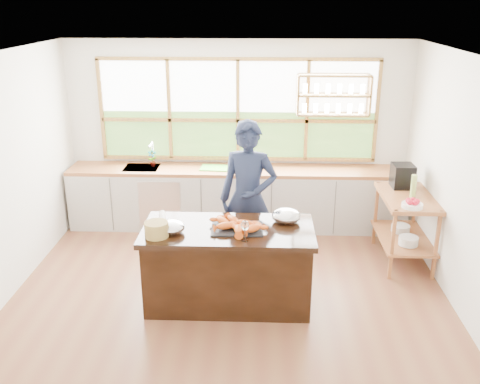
# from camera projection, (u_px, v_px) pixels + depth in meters

# --- Properties ---
(ground_plane) EXTENTS (5.00, 5.00, 0.00)m
(ground_plane) POSITION_uv_depth(u_px,v_px,m) (230.00, 292.00, 6.24)
(ground_plane) COLOR brown
(room_shell) EXTENTS (5.02, 4.52, 2.71)m
(room_shell) POSITION_uv_depth(u_px,v_px,m) (233.00, 135.00, 6.12)
(room_shell) COLOR silver
(room_shell) RESTS_ON ground_plane
(back_counter) EXTENTS (4.90, 0.63, 0.90)m
(back_counter) POSITION_uv_depth(u_px,v_px,m) (236.00, 197.00, 7.91)
(back_counter) COLOR beige
(back_counter) RESTS_ON ground_plane
(right_shelf_unit) EXTENTS (0.62, 1.10, 0.90)m
(right_shelf_unit) POSITION_uv_depth(u_px,v_px,m) (405.00, 218.00, 6.79)
(right_shelf_unit) COLOR #A0572B
(right_shelf_unit) RESTS_ON ground_plane
(island) EXTENTS (1.85, 0.90, 0.90)m
(island) POSITION_uv_depth(u_px,v_px,m) (228.00, 265.00, 5.90)
(island) COLOR black
(island) RESTS_ON ground_plane
(cook) EXTENTS (0.76, 0.56, 1.91)m
(cook) POSITION_uv_depth(u_px,v_px,m) (248.00, 199.00, 6.43)
(cook) COLOR #171E37
(cook) RESTS_ON ground_plane
(potted_plant) EXTENTS (0.14, 0.10, 0.25)m
(potted_plant) POSITION_uv_depth(u_px,v_px,m) (152.00, 158.00, 7.81)
(potted_plant) COLOR slate
(potted_plant) RESTS_ON back_counter
(cutting_board) EXTENTS (0.42, 0.33, 0.01)m
(cutting_board) POSITION_uv_depth(u_px,v_px,m) (214.00, 168.00, 7.76)
(cutting_board) COLOR #55CA37
(cutting_board) RESTS_ON back_counter
(espresso_machine) EXTENTS (0.28, 0.29, 0.31)m
(espresso_machine) POSITION_uv_depth(u_px,v_px,m) (403.00, 176.00, 6.95)
(espresso_machine) COLOR black
(espresso_machine) RESTS_ON right_shelf_unit
(wine_bottle) EXTENTS (0.07, 0.07, 0.28)m
(wine_bottle) POSITION_uv_depth(u_px,v_px,m) (414.00, 186.00, 6.61)
(wine_bottle) COLOR #9ABF58
(wine_bottle) RESTS_ON right_shelf_unit
(fruit_bowl) EXTENTS (0.25, 0.25, 0.11)m
(fruit_bowl) POSITION_uv_depth(u_px,v_px,m) (412.00, 204.00, 6.31)
(fruit_bowl) COLOR white
(fruit_bowl) RESTS_ON right_shelf_unit
(slate_board) EXTENTS (0.56, 0.42, 0.02)m
(slate_board) POSITION_uv_depth(u_px,v_px,m) (237.00, 229.00, 5.72)
(slate_board) COLOR black
(slate_board) RESTS_ON island
(lobster_pile) EXTENTS (0.55, 0.48, 0.08)m
(lobster_pile) POSITION_uv_depth(u_px,v_px,m) (236.00, 225.00, 5.69)
(lobster_pile) COLOR #D14E0B
(lobster_pile) RESTS_ON slate_board
(mixing_bowl_left) EXTENTS (0.28, 0.28, 0.14)m
(mixing_bowl_left) POSITION_uv_depth(u_px,v_px,m) (171.00, 227.00, 5.63)
(mixing_bowl_left) COLOR silver
(mixing_bowl_left) RESTS_ON island
(mixing_bowl_right) EXTENTS (0.32, 0.32, 0.15)m
(mixing_bowl_right) POSITION_uv_depth(u_px,v_px,m) (286.00, 216.00, 5.90)
(mixing_bowl_right) COLOR silver
(mixing_bowl_right) RESTS_ON island
(wine_glass) EXTENTS (0.08, 0.08, 0.22)m
(wine_glass) POSITION_uv_depth(u_px,v_px,m) (245.00, 226.00, 5.40)
(wine_glass) COLOR white
(wine_glass) RESTS_ON island
(wicker_basket) EXTENTS (0.25, 0.25, 0.16)m
(wicker_basket) POSITION_uv_depth(u_px,v_px,m) (157.00, 229.00, 5.52)
(wicker_basket) COLOR #A18340
(wicker_basket) RESTS_ON island
(parchment_roll) EXTENTS (0.14, 0.31, 0.08)m
(parchment_roll) POSITION_uv_depth(u_px,v_px,m) (163.00, 219.00, 5.90)
(parchment_roll) COLOR silver
(parchment_roll) RESTS_ON island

